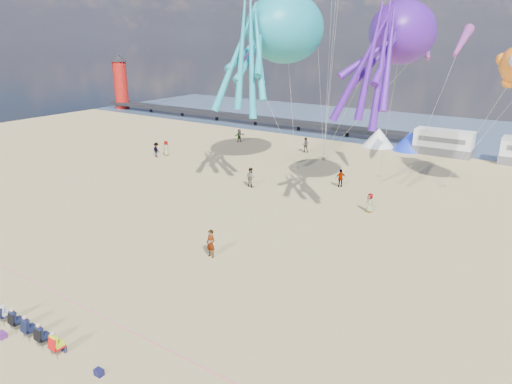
% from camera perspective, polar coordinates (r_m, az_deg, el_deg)
% --- Properties ---
extents(ground, '(120.00, 120.00, 0.00)m').
position_cam_1_polar(ground, '(27.86, -10.17, -10.51)').
color(ground, tan).
rests_on(ground, ground).
extents(water, '(120.00, 120.00, 0.00)m').
position_cam_1_polar(water, '(75.38, 20.29, 7.35)').
color(water, '#384F6C').
rests_on(water, ground).
extents(pier, '(60.00, 3.00, 0.50)m').
position_cam_1_polar(pier, '(77.12, -2.59, 9.46)').
color(pier, black).
rests_on(pier, ground).
extents(lighthouse, '(2.60, 2.60, 9.00)m').
position_cam_1_polar(lighthouse, '(95.90, -16.55, 12.67)').
color(lighthouse, '#A5140F').
rests_on(lighthouse, ground).
extents(motorhome_0, '(6.60, 2.50, 3.00)m').
position_cam_1_polar(motorhome_0, '(59.44, 22.37, 5.74)').
color(motorhome_0, silver).
rests_on(motorhome_0, ground).
extents(tent_white, '(4.00, 4.00, 2.40)m').
position_cam_1_polar(tent_white, '(61.54, 15.06, 6.63)').
color(tent_white, white).
rests_on(tent_white, ground).
extents(tent_blue, '(4.00, 4.00, 2.40)m').
position_cam_1_polar(tent_blue, '(60.40, 18.64, 6.07)').
color(tent_blue, '#1933CC').
rests_on(tent_blue, ground).
extents(spectator_row, '(6.10, 0.90, 1.30)m').
position_cam_1_polar(spectator_row, '(24.72, -26.51, -14.75)').
color(spectator_row, black).
rests_on(spectator_row, ground).
extents(cooler_purple, '(0.40, 0.30, 0.32)m').
position_cam_1_polar(cooler_purple, '(25.57, -29.20, -15.34)').
color(cooler_purple, '#551D6E').
rests_on(cooler_purple, ground).
extents(cooler_navy, '(0.38, 0.28, 0.30)m').
position_cam_1_polar(cooler_navy, '(21.63, -19.04, -20.53)').
color(cooler_navy, '#13143C').
rests_on(cooler_navy, ground).
extents(rope_line, '(34.00, 0.03, 0.03)m').
position_cam_1_polar(rope_line, '(25.10, -18.33, -14.77)').
color(rope_line, '#F2338C').
rests_on(rope_line, ground).
extents(standing_person, '(0.72, 0.51, 1.88)m').
position_cam_1_polar(standing_person, '(29.57, -5.67, -6.44)').
color(standing_person, tan).
rests_on(standing_person, ground).
extents(beachgoer_0, '(0.69, 0.60, 1.60)m').
position_cam_1_polar(beachgoer_0, '(37.98, 14.04, -1.32)').
color(beachgoer_0, '#7F6659').
rests_on(beachgoer_0, ground).
extents(beachgoer_1, '(1.07, 0.91, 1.85)m').
position_cam_1_polar(beachgoer_1, '(56.69, 6.18, 5.88)').
color(beachgoer_1, '#7F6659').
rests_on(beachgoer_1, ground).
extents(beachgoer_2, '(0.98, 0.84, 1.76)m').
position_cam_1_polar(beachgoer_2, '(55.29, -12.34, 5.17)').
color(beachgoer_2, '#7F6659').
rests_on(beachgoer_2, ground).
extents(beachgoer_3, '(1.26, 1.24, 1.74)m').
position_cam_1_polar(beachgoer_3, '(43.81, 10.54, 1.73)').
color(beachgoer_3, '#7F6659').
rests_on(beachgoer_3, ground).
extents(beachgoer_4, '(0.78, 1.09, 1.72)m').
position_cam_1_polar(beachgoer_4, '(62.20, -2.10, 7.07)').
color(beachgoer_4, '#7F6659').
rests_on(beachgoer_4, ground).
extents(beachgoer_6, '(0.69, 0.49, 1.78)m').
position_cam_1_polar(beachgoer_6, '(55.85, -11.17, 5.40)').
color(beachgoer_6, '#7F6659').
rests_on(beachgoer_6, ground).
extents(beachgoer_7, '(1.03, 0.79, 1.87)m').
position_cam_1_polar(beachgoer_7, '(43.14, -0.69, 1.87)').
color(beachgoer_7, '#7F6659').
rests_on(beachgoer_7, ground).
extents(sandbag_a, '(0.50, 0.35, 0.22)m').
position_cam_1_polar(sandbag_a, '(49.51, 5.02, 3.04)').
color(sandbag_a, gray).
rests_on(sandbag_a, ground).
extents(sandbag_b, '(0.50, 0.35, 0.22)m').
position_cam_1_polar(sandbag_b, '(48.02, 15.08, 1.95)').
color(sandbag_b, gray).
rests_on(sandbag_b, ground).
extents(sandbag_c, '(0.50, 0.35, 0.22)m').
position_cam_1_polar(sandbag_c, '(46.72, 22.36, 0.69)').
color(sandbag_c, gray).
rests_on(sandbag_c, ground).
extents(sandbag_d, '(0.50, 0.35, 0.22)m').
position_cam_1_polar(sandbag_d, '(50.45, 18.57, 2.41)').
color(sandbag_d, gray).
rests_on(sandbag_d, ground).
extents(sandbag_e, '(0.50, 0.35, 0.22)m').
position_cam_1_polar(sandbag_e, '(53.83, 8.47, 4.20)').
color(sandbag_e, gray).
rests_on(sandbag_e, ground).
extents(kite_octopus_teal, '(7.45, 12.39, 13.23)m').
position_cam_1_polar(kite_octopus_teal, '(46.50, 3.75, 19.75)').
color(kite_octopus_teal, teal).
extents(kite_octopus_purple, '(7.28, 10.64, 11.20)m').
position_cam_1_polar(kite_octopus_purple, '(38.02, 17.90, 18.44)').
color(kite_octopus_purple, '#46138E').
extents(windsock_left, '(3.02, 5.98, 5.96)m').
position_cam_1_polar(windsock_left, '(44.67, -1.09, 16.67)').
color(windsock_left, red).
extents(windsock_mid, '(1.02, 5.37, 5.37)m').
position_cam_1_polar(windsock_mid, '(47.87, 24.35, 16.74)').
color(windsock_mid, red).
extents(windsock_right, '(2.71, 4.96, 4.99)m').
position_cam_1_polar(windsock_right, '(43.57, 20.50, 16.96)').
color(windsock_right, red).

